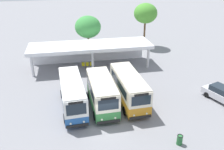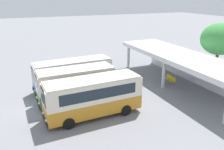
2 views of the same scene
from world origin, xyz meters
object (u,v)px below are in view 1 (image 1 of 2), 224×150
(city_bus_nearest_orange, at_px, (72,93))
(litter_bin_apron, at_px, (180,140))
(city_bus_middle_cream, at_px, (129,87))
(city_bus_second_in_row, at_px, (102,92))
(waiting_chair_middle_seat, at_px, (91,65))
(waiting_chair_second_from_end, at_px, (87,65))
(waiting_chair_end_by_column, at_px, (83,65))
(parked_car_flank, at_px, (223,94))

(city_bus_nearest_orange, height_order, litter_bin_apron, city_bus_nearest_orange)
(city_bus_middle_cream, bearing_deg, city_bus_second_in_row, -169.78)
(waiting_chair_middle_seat, bearing_deg, city_bus_second_in_row, -90.60)
(city_bus_second_in_row, bearing_deg, waiting_chair_middle_seat, 89.40)
(city_bus_second_in_row, bearing_deg, city_bus_middle_cream, 10.22)
(city_bus_nearest_orange, bearing_deg, litter_bin_apron, -41.15)
(city_bus_second_in_row, xyz_separation_m, waiting_chair_second_from_end, (-0.48, 10.70, -1.25))
(waiting_chair_end_by_column, bearing_deg, city_bus_nearest_orange, -100.64)
(waiting_chair_end_by_column, relative_size, waiting_chair_middle_seat, 1.00)
(waiting_chair_end_by_column, distance_m, litter_bin_apron, 18.88)
(city_bus_nearest_orange, xyz_separation_m, parked_car_flank, (16.15, -1.73, -0.91))
(city_bus_nearest_orange, relative_size, waiting_chair_second_from_end, 9.32)
(city_bus_middle_cream, height_order, waiting_chair_middle_seat, city_bus_middle_cream)
(waiting_chair_end_by_column, xyz_separation_m, waiting_chair_middle_seat, (1.17, -0.13, 0.00))
(waiting_chair_second_from_end, relative_size, litter_bin_apron, 0.96)
(waiting_chair_middle_seat, relative_size, litter_bin_apron, 0.96)
(city_bus_nearest_orange, bearing_deg, parked_car_flank, -6.12)
(waiting_chair_end_by_column, bearing_deg, parked_car_flank, -40.33)
(parked_car_flank, bearing_deg, city_bus_middle_cream, 169.83)
(city_bus_middle_cream, distance_m, litter_bin_apron, 7.98)
(city_bus_second_in_row, height_order, waiting_chair_end_by_column, city_bus_second_in_row)
(parked_car_flank, bearing_deg, waiting_chair_second_from_end, 138.68)
(city_bus_nearest_orange, height_order, waiting_chair_second_from_end, city_bus_nearest_orange)
(city_bus_nearest_orange, xyz_separation_m, waiting_chair_middle_seat, (3.11, 10.20, -1.22))
(waiting_chair_middle_seat, bearing_deg, parked_car_flank, -42.47)
(city_bus_nearest_orange, bearing_deg, waiting_chair_middle_seat, 73.02)
(waiting_chair_end_by_column, height_order, waiting_chair_middle_seat, same)
(city_bus_second_in_row, bearing_deg, waiting_chair_second_from_end, 92.55)
(waiting_chair_second_from_end, xyz_separation_m, litter_bin_apron, (5.93, -17.64, -0.07))
(city_bus_nearest_orange, height_order, city_bus_second_in_row, city_bus_second_in_row)
(parked_car_flank, xyz_separation_m, waiting_chair_end_by_column, (-14.21, 12.06, -0.31))
(city_bus_middle_cream, xyz_separation_m, waiting_chair_second_from_end, (-3.48, 10.16, -1.24))
(waiting_chair_second_from_end, bearing_deg, waiting_chair_end_by_column, 171.60)
(parked_car_flank, relative_size, waiting_chair_second_from_end, 5.64)
(waiting_chair_middle_seat, bearing_deg, city_bus_nearest_orange, -106.98)
(litter_bin_apron, bearing_deg, waiting_chair_middle_seat, 106.89)
(city_bus_second_in_row, height_order, litter_bin_apron, city_bus_second_in_row)
(city_bus_middle_cream, height_order, waiting_chair_second_from_end, city_bus_middle_cream)
(waiting_chair_end_by_column, distance_m, waiting_chair_middle_seat, 1.18)
(waiting_chair_second_from_end, height_order, litter_bin_apron, litter_bin_apron)
(waiting_chair_middle_seat, bearing_deg, city_bus_middle_cream, -74.03)
(waiting_chair_end_by_column, height_order, waiting_chair_second_from_end, same)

